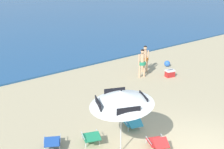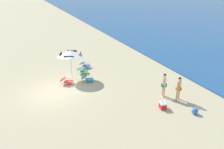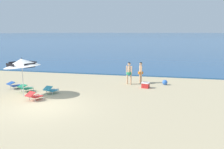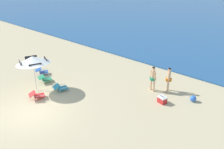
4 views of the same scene
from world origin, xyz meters
The scene contains 11 objects.
ground_plane centered at (0.00, 0.00, 0.00)m, with size 800.00×800.00×0.00m, color tan.
ocean_water centered at (0.00, 410.05, 0.05)m, with size 800.00×800.00×0.10m, color #235184.
beach_umbrella_striped_main centered at (-2.18, 1.77, 2.00)m, with size 2.30×2.26×2.34m.
lounge_chair_under_umbrella centered at (-1.09, 1.11, 0.27)m, with size 0.83×1.02×0.52m.
lounge_chair_beside_umbrella centered at (-0.86, 2.65, 0.27)m, with size 0.78×1.01×0.52m.
lounge_chair_facing_sea centered at (-3.91, 3.35, 0.28)m, with size 0.88×1.01×0.50m.
lounge_chair_spare_folded centered at (-2.69, 2.77, 0.28)m, with size 0.79×0.98×0.50m.
person_standing_near_shore centered at (4.07, 7.16, 0.91)m, with size 0.39×0.43×1.57m.
person_standing_beside centered at (3.31, 6.58, 0.94)m, with size 0.47×0.40×1.62m.
cooler_box centered at (4.60, 5.67, 0.20)m, with size 0.56×0.46×0.43m.
beach_ball centered at (5.85, 7.00, 0.18)m, with size 0.37×0.37×0.37m, color blue.
Camera 3 is at (6.30, -11.00, 3.77)m, focal length 40.17 mm.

